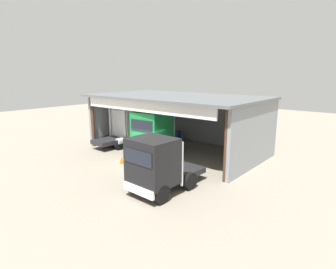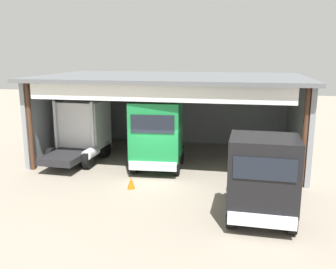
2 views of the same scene
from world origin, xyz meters
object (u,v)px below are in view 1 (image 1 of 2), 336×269
object	(u,v)px
truck_black_right_bay	(157,165)
traffic_cone	(122,160)
oil_drum	(234,147)
tool_cart	(176,136)
truck_white_center_left_bay	(126,126)
truck_green_yard_outside	(153,133)

from	to	relation	value
truck_black_right_bay	traffic_cone	distance (m)	6.27
oil_drum	tool_cart	xyz separation A→B (m)	(-6.37, -0.19, 0.07)
oil_drum	truck_white_center_left_bay	bearing A→B (deg)	-154.19
oil_drum	tool_cart	world-z (taller)	tool_cart
truck_green_yard_outside	oil_drum	bearing A→B (deg)	-132.22
truck_black_right_bay	tool_cart	size ratio (longest dim) A/B	5.14
tool_cart	truck_green_yard_outside	bearing A→B (deg)	-70.20
truck_black_right_bay	traffic_cone	world-z (taller)	truck_black_right_bay
truck_white_center_left_bay	traffic_cone	xyz separation A→B (m)	(4.16, -4.13, -1.51)
traffic_cone	tool_cart	bearing A→B (deg)	99.41
truck_green_yard_outside	truck_black_right_bay	size ratio (longest dim) A/B	0.88
truck_white_center_left_bay	truck_green_yard_outside	xyz separation A→B (m)	(4.72, -1.17, 0.22)
oil_drum	traffic_cone	xyz separation A→B (m)	(-4.98, -8.55, -0.15)
truck_black_right_bay	truck_white_center_left_bay	bearing A→B (deg)	-31.16
truck_white_center_left_bay	truck_green_yard_outside	world-z (taller)	truck_green_yard_outside
oil_drum	tool_cart	size ratio (longest dim) A/B	0.86
truck_white_center_left_bay	tool_cart	distance (m)	5.23
truck_white_center_left_bay	tool_cart	size ratio (longest dim) A/B	4.94
truck_black_right_bay	traffic_cone	size ratio (longest dim) A/B	9.18
truck_green_yard_outside	traffic_cone	distance (m)	3.47
truck_black_right_bay	traffic_cone	xyz separation A→B (m)	(-5.69, 2.24, -1.41)
truck_white_center_left_bay	traffic_cone	world-z (taller)	truck_white_center_left_bay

